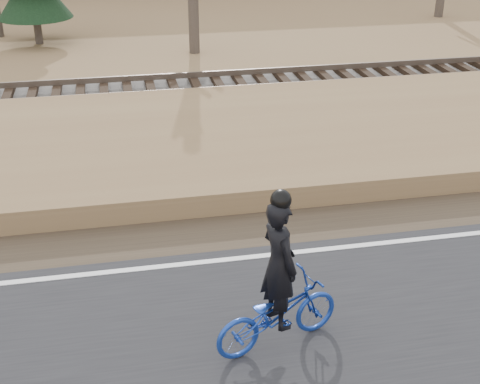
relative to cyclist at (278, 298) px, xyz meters
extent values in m
plane|color=olive|center=(3.36, 1.97, -0.78)|extent=(120.00, 120.00, 0.00)
cube|color=silver|center=(3.36, 2.17, -0.71)|extent=(120.00, 0.12, 0.01)
cube|color=#473A2B|center=(3.36, 3.17, -0.76)|extent=(120.00, 1.60, 0.04)
cube|color=olive|center=(3.36, 6.17, -0.56)|extent=(120.00, 5.00, 0.44)
cube|color=slate|center=(3.36, 9.97, -0.55)|extent=(120.00, 3.00, 0.45)
cube|color=black|center=(3.36, 9.97, -0.26)|extent=(120.00, 2.40, 0.14)
cube|color=brown|center=(3.36, 9.25, -0.11)|extent=(120.00, 0.07, 0.15)
cube|color=brown|center=(3.36, 10.69, -0.11)|extent=(120.00, 0.07, 0.15)
imported|color=navy|center=(0.00, 0.00, -0.25)|extent=(1.88, 1.12, 0.94)
imported|color=black|center=(0.00, 0.00, 0.50)|extent=(0.59, 0.73, 1.75)
sphere|color=black|center=(0.00, 0.00, 1.40)|extent=(0.26, 0.26, 0.26)
cylinder|color=#493F35|center=(-4.24, 18.09, -0.16)|extent=(0.28, 0.28, 1.23)
camera|label=1|loc=(-1.86, -6.83, 4.95)|focal=50.00mm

